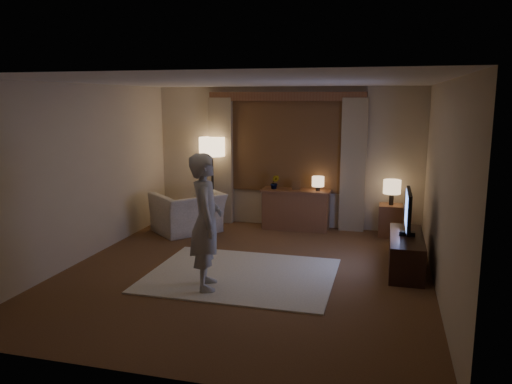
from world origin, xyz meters
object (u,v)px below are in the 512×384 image
(armchair, at_px, (188,213))
(person, at_px, (206,222))
(sideboard, at_px, (296,210))
(side_table, at_px, (390,220))
(tv_stand, at_px, (406,253))

(armchair, height_order, person, person)
(armchair, bearing_deg, sideboard, 151.74)
(sideboard, bearing_deg, person, -99.86)
(side_table, distance_m, person, 3.91)
(sideboard, relative_size, armchair, 1.07)
(armchair, height_order, side_table, armchair)
(sideboard, xyz_separation_m, side_table, (1.69, -0.05, -0.07))
(sideboard, height_order, tv_stand, sideboard)
(armchair, distance_m, side_table, 3.59)
(tv_stand, bearing_deg, sideboard, 136.25)
(tv_stand, bearing_deg, person, -150.85)
(sideboard, relative_size, tv_stand, 0.86)
(armchair, relative_size, person, 0.65)
(sideboard, distance_m, tv_stand, 2.64)
(tv_stand, bearing_deg, side_table, 96.85)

